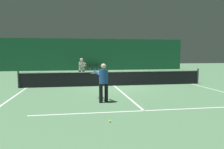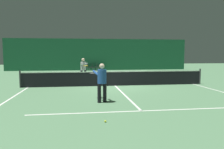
{
  "view_description": "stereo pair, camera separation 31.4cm",
  "coord_description": "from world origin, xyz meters",
  "px_view_note": "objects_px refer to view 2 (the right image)",
  "views": [
    {
      "loc": [
        -2.46,
        -14.0,
        2.1
      ],
      "look_at": [
        -0.52,
        -2.27,
        0.97
      ],
      "focal_mm": 35.0,
      "sensor_mm": 36.0,
      "label": 1
    },
    {
      "loc": [
        -2.15,
        -14.05,
        2.1
      ],
      "look_at": [
        -0.52,
        -2.27,
        0.97
      ],
      "focal_mm": 35.0,
      "sensor_mm": 36.0,
      "label": 2
    }
  ],
  "objects_px": {
    "tennis_net": "(115,78)",
    "courtside_chair_1": "(91,67)",
    "courtside_chair_2": "(96,67)",
    "courtside_chair_3": "(101,67)",
    "tennis_ball": "(105,121)",
    "player_far": "(83,68)",
    "courtside_chair_0": "(87,67)",
    "player_near": "(102,80)"
  },
  "relations": [
    {
      "from": "player_far",
      "to": "courtside_chair_0",
      "type": "relative_size",
      "value": 2.11
    },
    {
      "from": "courtside_chair_3",
      "to": "player_near",
      "type": "bearing_deg",
      "value": -4.75
    },
    {
      "from": "player_near",
      "to": "player_far",
      "type": "xyz_separation_m",
      "value": [
        -0.72,
        7.23,
        0.05
      ]
    },
    {
      "from": "courtside_chair_0",
      "to": "tennis_ball",
      "type": "bearing_deg",
      "value": 0.28
    },
    {
      "from": "courtside_chair_2",
      "to": "courtside_chair_1",
      "type": "bearing_deg",
      "value": -90.0
    },
    {
      "from": "courtside_chair_0",
      "to": "tennis_ball",
      "type": "relative_size",
      "value": 12.73
    },
    {
      "from": "courtside_chair_0",
      "to": "courtside_chair_3",
      "type": "relative_size",
      "value": 1.0
    },
    {
      "from": "tennis_net",
      "to": "courtside_chair_2",
      "type": "bearing_deg",
      "value": 91.74
    },
    {
      "from": "tennis_net",
      "to": "courtside_chair_1",
      "type": "xyz_separation_m",
      "value": [
        -0.98,
        13.22,
        -0.03
      ]
    },
    {
      "from": "tennis_net",
      "to": "player_near",
      "type": "relative_size",
      "value": 7.12
    },
    {
      "from": "tennis_ball",
      "to": "courtside_chair_1",
      "type": "bearing_deg",
      "value": 88.68
    },
    {
      "from": "courtside_chair_1",
      "to": "tennis_ball",
      "type": "xyz_separation_m",
      "value": [
        -0.48,
        -20.77,
        -0.45
      ]
    },
    {
      "from": "courtside_chair_1",
      "to": "courtside_chair_3",
      "type": "xyz_separation_m",
      "value": [
        1.15,
        0.0,
        0.0
      ]
    },
    {
      "from": "tennis_net",
      "to": "courtside_chair_1",
      "type": "distance_m",
      "value": 13.26
    },
    {
      "from": "courtside_chair_1",
      "to": "courtside_chair_2",
      "type": "relative_size",
      "value": 1.0
    },
    {
      "from": "courtside_chair_2",
      "to": "courtside_chair_3",
      "type": "height_order",
      "value": "same"
    },
    {
      "from": "courtside_chair_2",
      "to": "tennis_ball",
      "type": "xyz_separation_m",
      "value": [
        -1.05,
        -20.77,
        -0.45
      ]
    },
    {
      "from": "tennis_net",
      "to": "player_far",
      "type": "height_order",
      "value": "player_far"
    },
    {
      "from": "player_near",
      "to": "player_far",
      "type": "distance_m",
      "value": 7.27
    },
    {
      "from": "courtside_chair_1",
      "to": "tennis_ball",
      "type": "bearing_deg",
      "value": -1.32
    },
    {
      "from": "player_near",
      "to": "tennis_ball",
      "type": "bearing_deg",
      "value": 156.21
    },
    {
      "from": "player_near",
      "to": "tennis_net",
      "type": "bearing_deg",
      "value": -36.51
    },
    {
      "from": "tennis_net",
      "to": "tennis_ball",
      "type": "xyz_separation_m",
      "value": [
        -1.46,
        -7.55,
        -0.48
      ]
    },
    {
      "from": "courtside_chair_0",
      "to": "courtside_chair_2",
      "type": "xyz_separation_m",
      "value": [
        1.15,
        0.0,
        0.0
      ]
    },
    {
      "from": "courtside_chair_1",
      "to": "courtside_chair_3",
      "type": "height_order",
      "value": "same"
    },
    {
      "from": "player_far",
      "to": "courtside_chair_2",
      "type": "distance_m",
      "value": 10.86
    },
    {
      "from": "player_far",
      "to": "courtside_chair_3",
      "type": "relative_size",
      "value": 2.11
    },
    {
      "from": "player_far",
      "to": "courtside_chair_0",
      "type": "height_order",
      "value": "player_far"
    },
    {
      "from": "courtside_chair_0",
      "to": "courtside_chair_3",
      "type": "distance_m",
      "value": 1.73
    },
    {
      "from": "player_near",
      "to": "courtside_chair_0",
      "type": "height_order",
      "value": "player_near"
    },
    {
      "from": "courtside_chair_3",
      "to": "courtside_chair_2",
      "type": "bearing_deg",
      "value": -90.0
    },
    {
      "from": "player_far",
      "to": "courtside_chair_3",
      "type": "bearing_deg",
      "value": 158.83
    },
    {
      "from": "player_near",
      "to": "courtside_chair_0",
      "type": "xyz_separation_m",
      "value": [
        -0.24,
        17.95,
        -0.5
      ]
    },
    {
      "from": "player_near",
      "to": "courtside_chair_2",
      "type": "height_order",
      "value": "player_near"
    },
    {
      "from": "courtside_chair_1",
      "to": "courtside_chair_0",
      "type": "bearing_deg",
      "value": -90.0
    },
    {
      "from": "tennis_net",
      "to": "tennis_ball",
      "type": "bearing_deg",
      "value": -100.92
    },
    {
      "from": "courtside_chair_1",
      "to": "player_near",
      "type": "bearing_deg",
      "value": -1.08
    },
    {
      "from": "tennis_net",
      "to": "courtside_chair_0",
      "type": "xyz_separation_m",
      "value": [
        -1.56,
        13.22,
        -0.03
      ]
    },
    {
      "from": "courtside_chair_3",
      "to": "tennis_ball",
      "type": "bearing_deg",
      "value": -4.49
    },
    {
      "from": "courtside_chair_2",
      "to": "tennis_ball",
      "type": "height_order",
      "value": "courtside_chair_2"
    },
    {
      "from": "tennis_net",
      "to": "player_near",
      "type": "distance_m",
      "value": 4.93
    },
    {
      "from": "courtside_chair_1",
      "to": "tennis_ball",
      "type": "height_order",
      "value": "courtside_chair_1"
    }
  ]
}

